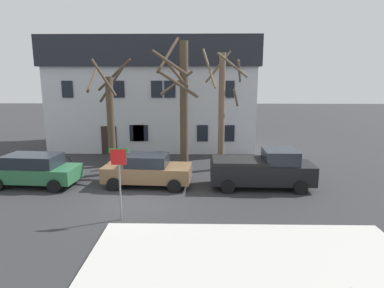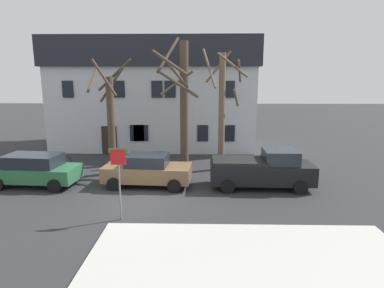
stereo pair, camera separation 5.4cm
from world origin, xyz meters
name	(u,v)px [view 2 (the right image)]	position (x,y,z in m)	size (l,w,h in m)	color
ground_plane	(134,202)	(0.00, 0.00, 0.00)	(120.00, 120.00, 0.00)	#2D2D30
building_main	(156,93)	(-0.68, 13.14, 4.38)	(16.12, 7.47, 8.59)	silver
tree_bare_near	(110,114)	(-2.69, 6.42, 3.34)	(2.33, 2.32, 6.82)	#4C3D2D
tree_bare_mid	(182,100)	(1.91, 6.17, 4.27)	(2.85, 3.60, 8.16)	#4C3D2D
tree_bare_far	(222,106)	(4.35, 5.61, 3.92)	(2.69, 2.51, 7.30)	brown
car_green_wagon	(35,169)	(-5.65, 2.22, 0.88)	(4.56, 2.37, 1.68)	#2D6B42
car_brown_sedan	(148,170)	(0.26, 2.36, 0.84)	(4.64, 2.38, 1.68)	brown
pickup_truck_black	(262,169)	(6.21, 2.19, 0.97)	(5.24, 2.25, 2.00)	black
street_sign_pole	(119,171)	(-0.16, -1.90, 2.04)	(0.76, 0.07, 2.92)	slate
bicycle_leaning	(57,162)	(-6.08, 5.80, 0.37)	(1.69, 0.54, 1.03)	black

